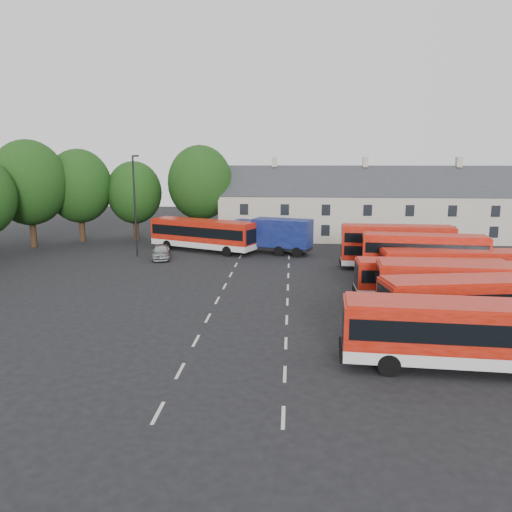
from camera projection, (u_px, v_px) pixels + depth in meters
The scene contains 15 objects.
ground at pixel (213, 309), 33.59m from camera, with size 140.00×140.00×0.00m, color black.
lane_markings at pixel (252, 301), 35.37m from camera, with size 5.15×33.80×0.01m.
treeline at pixel (46, 190), 52.70m from camera, with size 29.92×32.59×12.01m.
terrace_houses at pixel (363, 208), 61.20m from camera, with size 35.70×7.13×10.06m.
bus_row_a at pixel (470, 330), 23.53m from camera, with size 11.96×3.54×3.34m.
bus_row_b at pixel (484, 300), 28.45m from camera, with size 12.05×4.64×3.33m.
bus_row_c at pixel (475, 285), 31.61m from camera, with size 12.32×3.66×3.44m.
bus_row_d at pixel (431, 277), 35.05m from camera, with size 10.45×2.46×2.95m.
bus_row_e at pixel (454, 266), 38.04m from camera, with size 10.98×2.88×3.08m.
bus_dd_south at pixel (424, 256), 40.09m from camera, with size 9.87×3.26×3.97m.
bus_dd_north at pixel (397, 245), 44.90m from camera, with size 9.96×2.76×4.04m.
bus_north at pixel (203, 233), 53.81m from camera, with size 12.10×7.45×3.40m.
box_truck at pixel (273, 234), 52.61m from camera, with size 8.85×5.06×3.70m.
silver_car at pixel (161, 252), 49.99m from camera, with size 1.74×4.33×1.47m, color #B0B2B8.
lamppost at pixel (135, 203), 50.36m from camera, with size 0.70×0.26×10.26m.
Camera 1 is at (5.22, -31.96, 10.01)m, focal length 35.00 mm.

